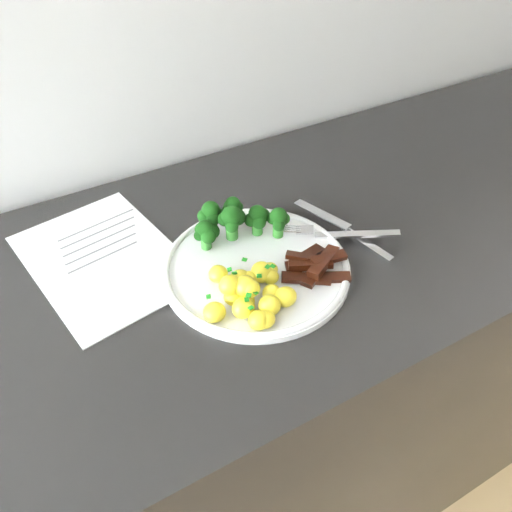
{
  "coord_description": "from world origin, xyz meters",
  "views": [
    {
      "loc": [
        -0.24,
        1.15,
        1.42
      ],
      "look_at": [
        0.04,
        1.64,
        0.92
      ],
      "focal_mm": 35.99,
      "sensor_mm": 36.0,
      "label": 1
    }
  ],
  "objects_px": {
    "recipe_paper": "(104,258)",
    "counter": "(261,403)",
    "fork": "(339,233)",
    "broccoli": "(235,219)",
    "beef_strips": "(315,266)",
    "knife": "(354,236)",
    "plate": "(256,267)",
    "potatoes": "(251,292)"
  },
  "relations": [
    {
      "from": "counter",
      "to": "recipe_paper",
      "type": "distance_m",
      "value": 0.51
    },
    {
      "from": "recipe_paper",
      "to": "fork",
      "type": "bearing_deg",
      "value": -23.01
    },
    {
      "from": "potatoes",
      "to": "plate",
      "type": "bearing_deg",
      "value": 54.47
    },
    {
      "from": "broccoli",
      "to": "counter",
      "type": "bearing_deg",
      "value": -50.97
    },
    {
      "from": "fork",
      "to": "knife",
      "type": "height_order",
      "value": "fork"
    },
    {
      "from": "recipe_paper",
      "to": "broccoli",
      "type": "distance_m",
      "value": 0.21
    },
    {
      "from": "recipe_paper",
      "to": "beef_strips",
      "type": "distance_m",
      "value": 0.33
    },
    {
      "from": "broccoli",
      "to": "beef_strips",
      "type": "distance_m",
      "value": 0.15
    },
    {
      "from": "plate",
      "to": "potatoes",
      "type": "distance_m",
      "value": 0.07
    },
    {
      "from": "counter",
      "to": "potatoes",
      "type": "bearing_deg",
      "value": -128.36
    },
    {
      "from": "plate",
      "to": "broccoli",
      "type": "bearing_deg",
      "value": 87.02
    },
    {
      "from": "recipe_paper",
      "to": "counter",
      "type": "bearing_deg",
      "value": -24.22
    },
    {
      "from": "plate",
      "to": "counter",
      "type": "bearing_deg",
      "value": 47.76
    },
    {
      "from": "recipe_paper",
      "to": "broccoli",
      "type": "bearing_deg",
      "value": -18.32
    },
    {
      "from": "plate",
      "to": "recipe_paper",
      "type": "bearing_deg",
      "value": 144.24
    },
    {
      "from": "recipe_paper",
      "to": "fork",
      "type": "relative_size",
      "value": 1.83
    },
    {
      "from": "potatoes",
      "to": "beef_strips",
      "type": "relative_size",
      "value": 1.24
    },
    {
      "from": "recipe_paper",
      "to": "plate",
      "type": "bearing_deg",
      "value": -35.76
    },
    {
      "from": "counter",
      "to": "fork",
      "type": "xyz_separation_m",
      "value": [
        0.12,
        -0.04,
        0.46
      ]
    },
    {
      "from": "potatoes",
      "to": "fork",
      "type": "height_order",
      "value": "potatoes"
    },
    {
      "from": "counter",
      "to": "broccoli",
      "type": "distance_m",
      "value": 0.49
    },
    {
      "from": "potatoes",
      "to": "recipe_paper",
      "type": "bearing_deg",
      "value": 128.23
    },
    {
      "from": "recipe_paper",
      "to": "potatoes",
      "type": "distance_m",
      "value": 0.25
    },
    {
      "from": "potatoes",
      "to": "fork",
      "type": "relative_size",
      "value": 0.78
    },
    {
      "from": "broccoli",
      "to": "potatoes",
      "type": "bearing_deg",
      "value": -108.59
    },
    {
      "from": "broccoli",
      "to": "knife",
      "type": "bearing_deg",
      "value": -27.81
    },
    {
      "from": "potatoes",
      "to": "broccoli",
      "type": "bearing_deg",
      "value": 71.41
    },
    {
      "from": "counter",
      "to": "fork",
      "type": "height_order",
      "value": "fork"
    },
    {
      "from": "fork",
      "to": "knife",
      "type": "distance_m",
      "value": 0.03
    },
    {
      "from": "broccoli",
      "to": "potatoes",
      "type": "relative_size",
      "value": 1.11
    },
    {
      "from": "recipe_paper",
      "to": "potatoes",
      "type": "relative_size",
      "value": 2.36
    },
    {
      "from": "recipe_paper",
      "to": "broccoli",
      "type": "relative_size",
      "value": 2.11
    },
    {
      "from": "knife",
      "to": "plate",
      "type": "bearing_deg",
      "value": 175.03
    },
    {
      "from": "recipe_paper",
      "to": "plate",
      "type": "height_order",
      "value": "plate"
    },
    {
      "from": "counter",
      "to": "fork",
      "type": "distance_m",
      "value": 0.48
    },
    {
      "from": "knife",
      "to": "beef_strips",
      "type": "bearing_deg",
      "value": -159.98
    },
    {
      "from": "recipe_paper",
      "to": "beef_strips",
      "type": "relative_size",
      "value": 2.93
    },
    {
      "from": "counter",
      "to": "fork",
      "type": "bearing_deg",
      "value": -20.56
    },
    {
      "from": "counter",
      "to": "knife",
      "type": "bearing_deg",
      "value": -20.59
    },
    {
      "from": "counter",
      "to": "potatoes",
      "type": "xyz_separation_m",
      "value": [
        -0.07,
        -0.09,
        0.47
      ]
    },
    {
      "from": "counter",
      "to": "broccoli",
      "type": "relative_size",
      "value": 15.6
    },
    {
      "from": "potatoes",
      "to": "knife",
      "type": "xyz_separation_m",
      "value": [
        0.21,
        0.04,
        -0.02
      ]
    }
  ]
}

